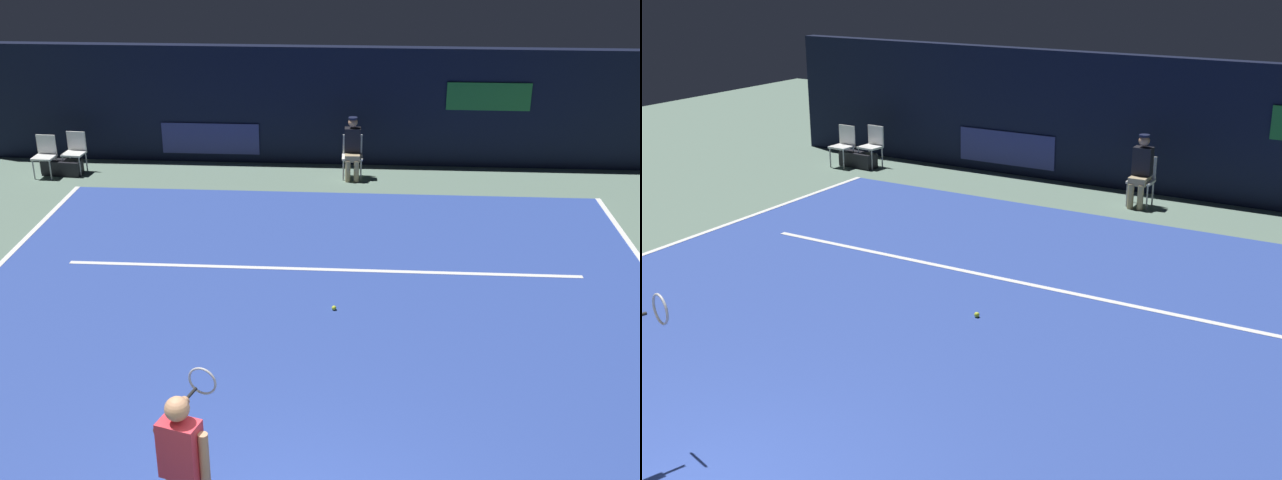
# 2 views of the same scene
# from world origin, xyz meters

# --- Properties ---
(ground_plane) EXTENTS (32.40, 32.40, 0.00)m
(ground_plane) POSITION_xyz_m (0.00, 4.53, 0.00)
(ground_plane) COLOR slate
(court_surface) EXTENTS (10.72, 11.06, 0.01)m
(court_surface) POSITION_xyz_m (0.00, 4.53, 0.01)
(court_surface) COLOR #2D479E
(court_surface) RESTS_ON ground
(line_service) EXTENTS (8.36, 0.10, 0.01)m
(line_service) POSITION_xyz_m (0.00, 6.47, 0.01)
(line_service) COLOR white
(line_service) RESTS_ON court_surface
(back_wall) EXTENTS (16.28, 0.33, 2.60)m
(back_wall) POSITION_xyz_m (-0.00, 12.08, 1.30)
(back_wall) COLOR black
(back_wall) RESTS_ON ground
(tennis_player) EXTENTS (0.51, 1.04, 1.73)m
(tennis_player) POSITION_xyz_m (-0.85, 0.42, 0.99)
(tennis_player) COLOR tan
(tennis_player) RESTS_ON ground
(line_judge_on_chair) EXTENTS (0.45, 0.54, 1.32)m
(line_judge_on_chair) POSITION_xyz_m (0.37, 11.03, 0.69)
(line_judge_on_chair) COLOR white
(line_judge_on_chair) RESTS_ON ground
(courtside_chair_near) EXTENTS (0.45, 0.43, 0.88)m
(courtside_chair_near) POSITION_xyz_m (-6.21, 10.74, 0.50)
(courtside_chair_near) COLOR white
(courtside_chair_near) RESTS_ON ground
(courtside_chair_far) EXTENTS (0.47, 0.45, 0.88)m
(courtside_chair_far) POSITION_xyz_m (-5.65, 11.03, 0.50)
(courtside_chair_far) COLOR white
(courtside_chair_far) RESTS_ON ground
(tennis_ball) EXTENTS (0.07, 0.07, 0.07)m
(tennis_ball) POSITION_xyz_m (0.27, 5.13, 0.05)
(tennis_ball) COLOR #CCE033
(tennis_ball) RESTS_ON court_surface
(equipment_bag) EXTENTS (0.86, 0.38, 0.32)m
(equipment_bag) POSITION_xyz_m (-5.91, 10.84, 0.16)
(equipment_bag) COLOR black
(equipment_bag) RESTS_ON ground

